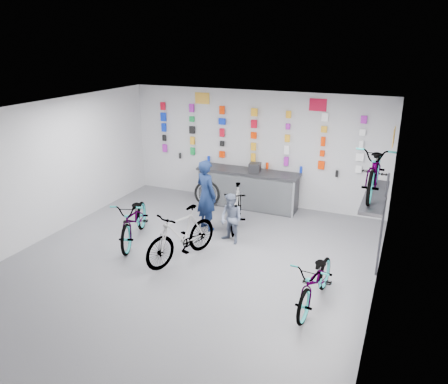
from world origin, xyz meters
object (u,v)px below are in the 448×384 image
at_px(customer, 231,219).
at_px(bike_right, 316,281).
at_px(bike_left, 134,219).
at_px(bike_center, 181,235).
at_px(bike_service, 236,207).
at_px(clerk, 206,195).
at_px(counter, 248,189).

bearing_deg(customer, bike_right, -15.21).
relative_size(bike_left, bike_center, 1.08).
bearing_deg(bike_center, bike_right, 8.67).
xyz_separation_m(bike_left, bike_center, (1.36, -0.36, 0.03)).
xyz_separation_m(bike_service, customer, (0.20, -0.80, 0.05)).
bearing_deg(bike_service, bike_left, -153.58).
distance_m(bike_center, bike_service, 1.96).
bearing_deg(bike_center, customer, 80.84).
height_order(bike_center, bike_service, bike_center).
relative_size(bike_left, bike_right, 1.12).
distance_m(bike_center, clerk, 1.63).
distance_m(bike_left, bike_service, 2.36).
relative_size(bike_center, clerk, 1.09).
xyz_separation_m(bike_left, bike_right, (4.17, -0.88, -0.05)).
distance_m(bike_left, bike_center, 1.41).
height_order(bike_center, customer, customer).
bearing_deg(customer, clerk, 171.81).
distance_m(counter, bike_right, 4.62).
height_order(bike_left, bike_center, bike_center).
xyz_separation_m(bike_right, clerk, (-3.01, 2.11, 0.38)).
bearing_deg(customer, bike_center, -96.83).
distance_m(counter, bike_left, 3.30).
bearing_deg(counter, customer, -78.97).
bearing_deg(bike_left, bike_service, 21.52).
relative_size(counter, bike_service, 1.61).
relative_size(bike_service, customer, 1.51).
height_order(bike_center, bike_right, bike_center).
relative_size(counter, clerk, 1.62).
xyz_separation_m(bike_service, clerk, (-0.62, -0.33, 0.33)).
height_order(bike_right, clerk, clerk).
bearing_deg(clerk, bike_service, -124.98).
relative_size(bike_service, clerk, 1.01).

